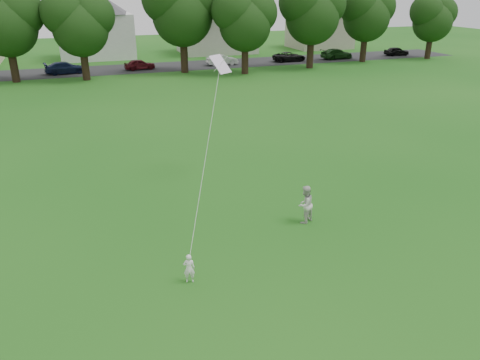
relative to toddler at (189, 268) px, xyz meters
name	(u,v)px	position (x,y,z in m)	size (l,w,h in m)	color
ground	(206,274)	(0.59, 0.22, -0.50)	(160.00, 160.00, 0.00)	#175814
street	(105,70)	(0.59, 42.22, -0.50)	(90.00, 7.00, 0.01)	#2D2D30
toddler	(189,268)	(0.00, 0.00, 0.00)	(0.37, 0.24, 1.00)	white
older_boy	(305,204)	(5.28, 2.47, 0.27)	(0.75, 0.59, 1.55)	silver
kite	(208,145)	(1.87, 4.24, 2.56)	(2.50, 4.83, 10.39)	white
tree_row	(108,13)	(1.14, 36.54, 5.75)	(81.05, 9.49, 10.52)	black
parked_cars	(140,64)	(4.42, 41.22, 0.11)	(70.85, 2.25, 1.28)	black
house_row	(85,18)	(-0.51, 52.22, 4.36)	(76.73, 14.11, 10.02)	silver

